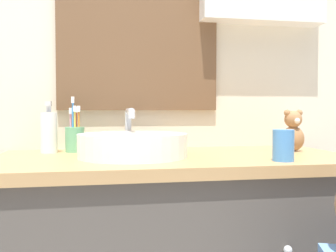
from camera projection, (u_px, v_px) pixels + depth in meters
name	position (u px, v px, depth m)	size (l,w,h in m)	color
wall_back	(167.00, 37.00, 1.52)	(3.20, 0.18, 2.50)	beige
sink_basin	(133.00, 144.00, 1.21)	(0.35, 0.40, 0.16)	white
toothbrush_holder	(75.00, 137.00, 1.34)	(0.07, 0.07, 0.20)	#66B27F
soap_dispenser	(49.00, 132.00, 1.32)	(0.06, 0.06, 0.18)	white
teddy_bear	(293.00, 132.00, 1.36)	(0.08, 0.07, 0.15)	#9E7047
drinking_cup	(283.00, 145.00, 1.10)	(0.06, 0.06, 0.09)	#4789D1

